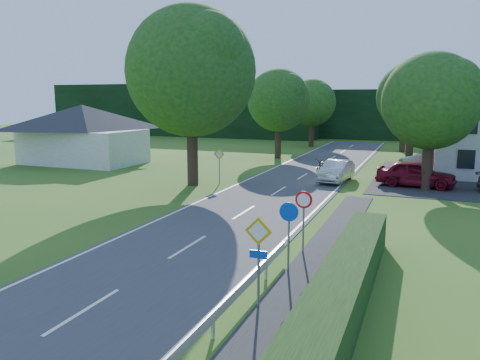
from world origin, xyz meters
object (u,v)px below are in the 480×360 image
at_px(streetlight, 423,118).
at_px(parasol, 433,162).
at_px(parked_car_red, 416,174).
at_px(parked_car_silver_a, 436,163).
at_px(moving_car, 336,171).
at_px(motorcycle, 322,165).

bearing_deg(streetlight, parasol, 78.14).
relative_size(streetlight, parasol, 3.54).
bearing_deg(parasol, parked_car_red, -101.24).
relative_size(parked_car_red, parked_car_silver_a, 1.04).
xyz_separation_m(moving_car, parked_car_red, (5.16, -0.02, 0.11)).
bearing_deg(parked_car_silver_a, streetlight, 178.88).
distance_m(parked_car_silver_a, parasol, 0.98).
relative_size(streetlight, parked_car_silver_a, 1.69).
distance_m(streetlight, motorcycle, 8.47).
distance_m(moving_car, parked_car_red, 5.16).
height_order(streetlight, motorcycle, streetlight).
xyz_separation_m(streetlight, parked_car_silver_a, (1.11, 5.19, -3.64)).
bearing_deg(motorcycle, parked_car_silver_a, 25.42).
relative_size(moving_car, parked_car_red, 0.90).
bearing_deg(streetlight, motorcycle, 161.75).
bearing_deg(moving_car, parasol, 46.88).
relative_size(streetlight, parked_car_red, 1.62).
bearing_deg(moving_car, motorcycle, 121.74).
bearing_deg(parked_car_silver_a, parked_car_red, 179.45).
bearing_deg(streetlight, moving_car, -166.77).
distance_m(parked_car_red, parked_car_silver_a, 6.61).
distance_m(streetlight, parasol, 5.53).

